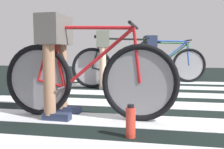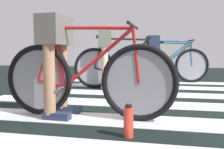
{
  "view_description": "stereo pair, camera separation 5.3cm",
  "coord_description": "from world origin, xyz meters",
  "views": [
    {
      "loc": [
        -0.3,
        -3.52,
        0.66
      ],
      "look_at": [
        -0.76,
        -1.0,
        0.42
      ],
      "focal_mm": 39.33,
      "sensor_mm": 36.0,
      "label": 1
    },
    {
      "loc": [
        -0.25,
        -3.52,
        0.66
      ],
      "look_at": [
        -0.76,
        -1.0,
        0.42
      ],
      "focal_mm": 39.33,
      "sensor_mm": 36.0,
      "label": 2
    }
  ],
  "objects": [
    {
      "name": "bicycle_4_of_4",
      "position": [
        0.02,
        2.97,
        0.41
      ],
      "size": [
        1.74,
        0.52,
        0.93
      ],
      "rotation": [
        0.0,
        0.0,
        -0.03
      ],
      "color": "black",
      "rests_on": "ground"
    },
    {
      "name": "cyclist_3_of_4",
      "position": [
        -0.44,
        1.67,
        0.65
      ],
      "size": [
        0.38,
        0.45,
        0.97
      ],
      "rotation": [
        0.0,
        0.0,
        0.21
      ],
      "color": "brown",
      "rests_on": "ground"
    },
    {
      "name": "bicycle_2_of_4",
      "position": [
        -0.93,
        0.79,
        0.41
      ],
      "size": [
        1.71,
        0.56,
        0.93
      ],
      "rotation": [
        0.0,
        0.0,
        0.2
      ],
      "color": "black",
      "rests_on": "ground"
    },
    {
      "name": "crosswalk_markings",
      "position": [
        0.02,
        -0.15,
        0.02
      ],
      "size": [
        5.45,
        4.25,
        0.0
      ],
      "color": "silver",
      "rests_on": "ground"
    },
    {
      "name": "water_bottle",
      "position": [
        -0.49,
        -1.73,
        0.14
      ],
      "size": [
        0.07,
        0.07,
        0.25
      ],
      "color": "red",
      "rests_on": "ground"
    },
    {
      "name": "bicycle_1_of_4",
      "position": [
        -0.97,
        -1.26,
        0.41
      ],
      "size": [
        1.74,
        0.52,
        0.93
      ],
      "rotation": [
        0.0,
        0.0,
        -0.04
      ],
      "color": "black",
      "rests_on": "ground"
    },
    {
      "name": "cyclist_2_of_4",
      "position": [
        -1.23,
        0.72,
        0.67
      ],
      "size": [
        0.38,
        0.45,
        1.0
      ],
      "rotation": [
        0.0,
        0.0,
        0.2
      ],
      "color": "beige",
      "rests_on": "ground"
    },
    {
      "name": "cyclist_1_of_4",
      "position": [
        -1.28,
        -1.25,
        0.66
      ],
      "size": [
        0.32,
        0.42,
        0.99
      ],
      "rotation": [
        0.0,
        0.0,
        -0.04
      ],
      "color": "#A87A5B",
      "rests_on": "ground"
    },
    {
      "name": "ground",
      "position": [
        0.0,
        0.0,
        0.01
      ],
      "size": [
        18.0,
        14.0,
        0.02
      ],
      "color": "black"
    },
    {
      "name": "bicycle_3_of_4",
      "position": [
        -0.13,
        1.73,
        0.41
      ],
      "size": [
        1.71,
        0.57,
        0.93
      ],
      "rotation": [
        0.0,
        0.0,
        0.21
      ],
      "color": "black",
      "rests_on": "ground"
    }
  ]
}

